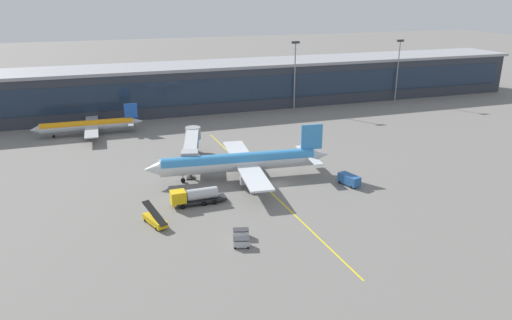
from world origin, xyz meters
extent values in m
plane|color=slate|center=(0.00, 0.00, 0.00)|extent=(700.00, 700.00, 0.00)
cube|color=yellow|center=(-2.95, 2.00, 0.00)|extent=(3.42, 79.95, 0.01)
cube|color=#2D333D|center=(19.48, 76.04, 7.24)|extent=(207.15, 21.70, 14.49)
cube|color=#1E2D42|center=(19.48, 65.13, 7.97)|extent=(200.93, 0.16, 8.11)
cube|color=#99999E|center=(19.48, 76.04, 14.99)|extent=(211.29, 22.13, 1.00)
cylinder|color=silver|center=(-6.59, 6.47, 3.61)|extent=(34.55, 7.28, 3.81)
cylinder|color=#388CD1|center=(-6.59, 6.47, 3.95)|extent=(33.85, 7.06, 3.66)
cone|color=silver|center=(-25.00, 8.35, 3.61)|extent=(4.16, 3.99, 3.62)
cone|color=silver|center=(12.01, 4.57, 3.99)|extent=(4.88, 3.69, 3.24)
cube|color=#388CD1|center=(9.99, 4.78, 8.37)|extent=(4.97, 0.86, 5.72)
cube|color=silver|center=(9.11, 1.04, 4.18)|extent=(2.61, 6.27, 0.24)
cube|color=silver|center=(9.88, 8.62, 4.18)|extent=(2.61, 6.27, 0.24)
cube|color=silver|center=(-6.03, -2.75, 3.32)|extent=(6.24, 14.84, 0.40)
cube|color=silver|center=(-4.18, 15.39, 3.32)|extent=(6.24, 14.84, 0.40)
cylinder|color=#939399|center=(-6.76, -0.07, 1.97)|extent=(3.13, 2.38, 2.10)
cylinder|color=#939399|center=(-5.43, 12.91, 1.97)|extent=(3.13, 2.38, 2.10)
cylinder|color=black|center=(-18.89, 7.72, 0.50)|extent=(1.04, 0.50, 1.00)
cylinder|color=slate|center=(-18.89, 7.72, 1.35)|extent=(0.20, 0.20, 1.70)
cylinder|color=black|center=(-4.72, 4.55, 0.50)|extent=(1.04, 0.50, 1.00)
cylinder|color=slate|center=(-4.72, 4.55, 1.35)|extent=(0.20, 0.20, 1.70)
cylinder|color=black|center=(-4.37, 7.97, 0.50)|extent=(1.04, 0.50, 1.00)
cylinder|color=slate|center=(-4.37, 7.97, 1.35)|extent=(0.20, 0.20, 1.70)
cube|color=#B2B7BC|center=(-14.53, 18.93, 4.91)|extent=(7.54, 19.53, 2.80)
cube|color=#2D84C6|center=(-14.48, 18.91, 4.91)|extent=(6.92, 16.55, 1.54)
cube|color=#9EA3A8|center=(-16.84, 9.52, 4.91)|extent=(4.26, 3.97, 2.94)
cylinder|color=#4C4C51|center=(-16.84, 9.52, 1.75)|extent=(0.70, 0.70, 3.51)
cube|color=#262628|center=(-16.84, 9.52, 0.15)|extent=(2.18, 2.18, 0.30)
cylinder|color=gray|center=(-12.22, 28.34, 4.91)|extent=(3.90, 3.90, 3.08)
cylinder|color=gray|center=(-12.22, 28.34, 1.75)|extent=(1.80, 1.80, 3.51)
cube|color=#232326|center=(-17.65, -4.34, 0.75)|extent=(10.05, 2.73, 0.50)
cube|color=yellow|center=(-22.05, -4.44, 2.00)|extent=(2.86, 2.56, 2.50)
cube|color=black|center=(-23.31, -4.47, 2.50)|extent=(0.21, 2.30, 1.12)
cylinder|color=#B7BABF|center=(-17.37, -4.33, 2.10)|extent=(6.05, 2.34, 2.20)
cylinder|color=black|center=(-21.46, -5.61, 0.50)|extent=(1.01, 0.37, 1.00)
cylinder|color=black|center=(-21.51, -3.24, 0.50)|extent=(1.01, 0.37, 1.00)
cylinder|color=black|center=(-17.32, -5.52, 0.50)|extent=(1.01, 0.37, 1.00)
cylinder|color=black|center=(-17.38, -3.14, 0.50)|extent=(1.01, 0.37, 1.00)
cylinder|color=black|center=(-15.22, -5.47, 0.50)|extent=(1.01, 0.37, 1.00)
cylinder|color=black|center=(-15.28, -3.10, 0.50)|extent=(1.01, 0.37, 1.00)
cube|color=#285B9E|center=(14.45, -5.09, 1.30)|extent=(3.39, 5.38, 2.00)
cube|color=black|center=(14.11, -3.88, 1.65)|extent=(2.30, 2.20, 0.60)
cylinder|color=black|center=(13.06, -3.66, 0.30)|extent=(0.40, 0.65, 0.60)
cylinder|color=black|center=(14.88, -3.14, 0.30)|extent=(0.40, 0.65, 0.60)
cylinder|color=black|center=(14.02, -7.03, 0.30)|extent=(0.40, 0.65, 0.60)
cylinder|color=black|center=(15.84, -6.51, 0.30)|extent=(0.40, 0.65, 0.60)
cube|color=yellow|center=(-27.31, -10.54, 0.85)|extent=(3.84, 6.29, 1.10)
cube|color=black|center=(-27.31, -10.54, 2.30)|extent=(3.61, 6.93, 2.38)
cylinder|color=black|center=(-25.79, -12.22, 0.30)|extent=(0.44, 0.65, 0.60)
cylinder|color=black|center=(-27.39, -12.81, 0.30)|extent=(0.44, 0.65, 0.60)
cylinder|color=black|center=(-27.23, -8.28, 0.30)|extent=(0.44, 0.65, 0.60)
cylinder|color=black|center=(-28.83, -8.86, 0.30)|extent=(0.44, 0.65, 0.60)
cube|color=#B2B7BC|center=(-15.10, -22.94, 0.73)|extent=(2.91, 2.14, 1.10)
cube|color=#333338|center=(-15.10, -22.94, 1.43)|extent=(2.97, 2.19, 0.10)
cylinder|color=black|center=(-16.31, -23.38, 0.18)|extent=(0.38, 0.21, 0.36)
cylinder|color=black|center=(-15.90, -21.94, 0.18)|extent=(0.38, 0.21, 0.36)
cylinder|color=black|center=(-14.30, -23.94, 0.18)|extent=(0.38, 0.21, 0.36)
cylinder|color=black|center=(-13.90, -22.50, 0.18)|extent=(0.38, 0.21, 0.36)
cube|color=#B2B7BC|center=(-14.24, -19.86, 0.73)|extent=(2.91, 2.14, 1.10)
cube|color=#333338|center=(-14.24, -19.86, 1.43)|extent=(2.97, 2.19, 0.10)
cylinder|color=black|center=(-15.45, -20.30, 0.18)|extent=(0.38, 0.21, 0.36)
cylinder|color=black|center=(-15.04, -18.86, 0.18)|extent=(0.38, 0.21, 0.36)
cylinder|color=black|center=(-13.44, -20.86, 0.18)|extent=(0.38, 0.21, 0.36)
cylinder|color=black|center=(-13.04, -19.42, 0.18)|extent=(0.38, 0.21, 0.36)
cylinder|color=#B2B7BC|center=(-37.95, 52.99, 2.65)|extent=(25.85, 3.44, 2.88)
cylinder|color=orange|center=(-37.95, 52.99, 2.91)|extent=(25.34, 3.31, 2.76)
cone|color=#B2B7BC|center=(-51.86, 53.30, 2.65)|extent=(2.94, 2.80, 2.74)
cone|color=#B2B7BC|center=(-23.91, 52.69, 2.94)|extent=(3.51, 2.52, 2.45)
cube|color=#1E51B2|center=(-25.56, 52.73, 6.25)|extent=(3.75, 0.35, 4.32)
cube|color=#B2B7BC|center=(-26.12, 49.86, 3.08)|extent=(1.60, 4.64, 0.18)
cube|color=#B2B7BC|center=(-25.99, 55.61, 3.08)|extent=(1.60, 4.64, 0.18)
cube|color=#B2B7BC|center=(-36.98, 46.11, 2.44)|extent=(3.83, 10.91, 0.30)
cube|color=#B2B7BC|center=(-36.68, 59.83, 2.44)|extent=(3.83, 10.91, 0.30)
cylinder|color=#939399|center=(-37.69, 48.08, 1.42)|extent=(2.25, 1.63, 1.58)
cylinder|color=#939399|center=(-37.47, 57.89, 1.42)|extent=(2.25, 1.63, 1.58)
cylinder|color=black|center=(-47.24, 53.20, 0.37)|extent=(0.75, 0.32, 0.75)
cylinder|color=slate|center=(-47.24, 53.20, 0.98)|extent=(0.15, 0.15, 1.21)
cylinder|color=black|center=(-36.43, 51.67, 0.37)|extent=(0.75, 0.32, 0.75)
cylinder|color=slate|center=(-36.43, 51.67, 0.98)|extent=(0.15, 0.15, 1.21)
cylinder|color=black|center=(-36.38, 54.26, 0.37)|extent=(0.75, 0.32, 0.75)
cylinder|color=slate|center=(-36.38, 54.26, 0.98)|extent=(0.15, 0.15, 1.21)
cylinder|color=gray|center=(31.07, 64.04, 11.26)|extent=(0.44, 0.44, 22.52)
cube|color=#333338|center=(31.07, 64.04, 22.92)|extent=(2.80, 0.50, 0.80)
cylinder|color=gray|center=(72.50, 64.04, 10.91)|extent=(0.44, 0.44, 21.82)
cube|color=#333338|center=(72.50, 64.04, 22.22)|extent=(2.80, 0.50, 0.80)
camera|label=1|loc=(-35.12, -89.14, 39.17)|focal=33.82mm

